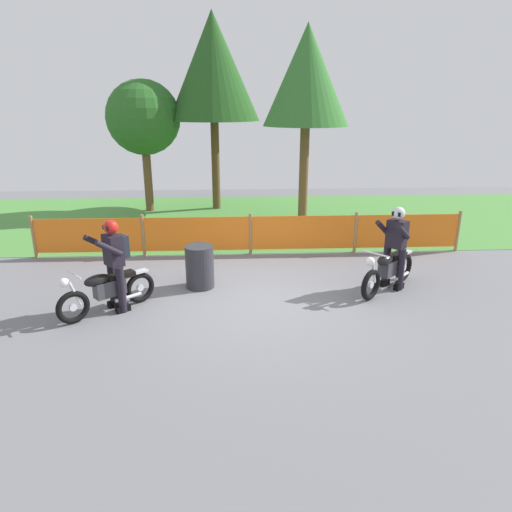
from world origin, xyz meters
name	(u,v)px	position (x,y,z in m)	size (l,w,h in m)	color
ground	(257,301)	(0.00, 0.00, -0.01)	(24.00, 24.00, 0.02)	slate
grass_verge	(246,219)	(0.00, 6.56, 0.01)	(24.00, 7.36, 0.01)	#4C8C3D
barrier_fence	(251,233)	(0.00, 2.88, 0.54)	(10.63, 0.08, 1.05)	#997547
tree_leftmost	(143,118)	(-3.34, 7.95, 3.13)	(2.44, 2.44, 4.38)	brown
tree_near_left	(213,67)	(-1.01, 8.21, 4.72)	(3.07, 3.07, 6.45)	brown
tree_near_right	(307,77)	(1.77, 5.99, 4.33)	(2.53, 2.53, 5.78)	brown
motorcycle_lead	(388,269)	(2.67, 0.40, 0.45)	(1.49, 1.41, 0.92)	black
motorcycle_trailing	(107,290)	(-2.71, -0.36, 0.43)	(1.50, 1.29, 0.89)	black
rider_lead	(396,243)	(2.82, 0.54, 0.95)	(0.77, 0.76, 1.69)	black
rider_trailing	(115,260)	(-2.55, -0.23, 0.95)	(0.78, 0.75, 1.69)	black
oil_drum	(200,267)	(-1.13, 0.77, 0.44)	(0.58, 0.58, 0.88)	#2D2D33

